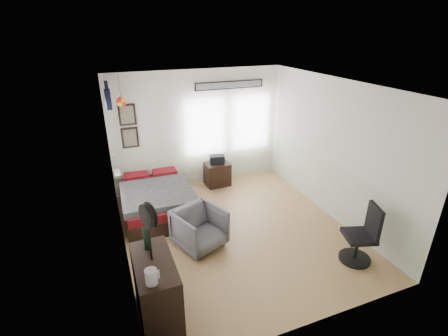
{
  "coord_description": "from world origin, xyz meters",
  "views": [
    {
      "loc": [
        -2.09,
        -4.67,
        3.55
      ],
      "look_at": [
        -0.1,
        0.4,
        1.15
      ],
      "focal_mm": 26.0,
      "sensor_mm": 36.0,
      "label": 1
    }
  ],
  "objects": [
    {
      "name": "kettle",
      "position": [
        -1.82,
        -1.76,
        0.99
      ],
      "size": [
        0.16,
        0.14,
        0.19
      ],
      "rotation": [
        0.0,
        0.0,
        0.06
      ],
      "color": "silver",
      "rests_on": "dresser"
    },
    {
      "name": "stand_fan",
      "position": [
        -1.74,
        -1.35,
        1.51
      ],
      "size": [
        0.19,
        0.31,
        0.79
      ],
      "rotation": [
        0.0,
        0.0,
        0.36
      ],
      "color": "black",
      "rests_on": "dresser"
    },
    {
      "name": "armchair",
      "position": [
        -0.77,
        -0.16,
        0.35
      ],
      "size": [
        0.98,
        1.0,
        0.7
      ],
      "primitive_type": "imported",
      "rotation": [
        0.0,
        0.0,
        0.37
      ],
      "color": "#555555",
      "rests_on": "ground_plane"
    },
    {
      "name": "room_shell",
      "position": [
        -0.08,
        0.19,
        1.61
      ],
      "size": [
        4.02,
        4.52,
        2.71
      ],
      "color": "silver",
      "rests_on": "ground_plane"
    },
    {
      "name": "bottle",
      "position": [
        -1.76,
        -1.12,
        1.06
      ],
      "size": [
        0.08,
        0.08,
        0.31
      ],
      "primitive_type": "cylinder",
      "color": "black",
      "rests_on": "dresser"
    },
    {
      "name": "task_chair",
      "position": [
        1.54,
        -1.48,
        0.41
      ],
      "size": [
        0.56,
        0.56,
        1.01
      ],
      "rotation": [
        0.0,
        0.0,
        -0.31
      ],
      "color": "black",
      "rests_on": "ground_plane"
    },
    {
      "name": "dresser",
      "position": [
        -1.74,
        -1.41,
        0.45
      ],
      "size": [
        0.48,
        1.0,
        0.9
      ],
      "primitive_type": "cube",
      "color": "black",
      "rests_on": "ground_plane"
    },
    {
      "name": "nightstand",
      "position": [
        0.34,
        1.97,
        0.28
      ],
      "size": [
        0.58,
        0.47,
        0.56
      ],
      "primitive_type": "cube",
      "rotation": [
        0.0,
        0.0,
        0.04
      ],
      "color": "black",
      "rests_on": "ground_plane"
    },
    {
      "name": "bed",
      "position": [
        -1.25,
        1.21,
        0.29
      ],
      "size": [
        1.4,
        1.9,
        0.59
      ],
      "rotation": [
        0.0,
        0.0,
        -0.03
      ],
      "color": "black",
      "rests_on": "ground_plane"
    },
    {
      "name": "ground_plane",
      "position": [
        0.0,
        0.0,
        -0.01
      ],
      "size": [
        4.0,
        4.5,
        0.01
      ],
      "primitive_type": "cube",
      "color": "#A57A4A"
    },
    {
      "name": "wall_decor",
      "position": [
        -1.1,
        1.96,
        2.1
      ],
      "size": [
        3.55,
        1.32,
        1.44
      ],
      "color": "black",
      "rests_on": "room_shell"
    },
    {
      "name": "black_bag",
      "position": [
        0.34,
        1.97,
        0.66
      ],
      "size": [
        0.38,
        0.29,
        0.2
      ],
      "primitive_type": "cube",
      "rotation": [
        0.0,
        0.0,
        -0.23
      ],
      "color": "black",
      "rests_on": "nightstand"
    }
  ]
}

